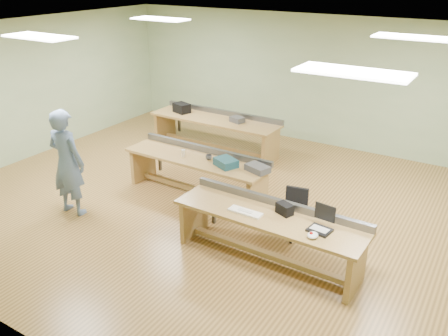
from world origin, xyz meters
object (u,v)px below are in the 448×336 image
(camera_bag, at_px, (285,209))
(parts_bin_teal, at_px, (226,162))
(workbench_front, at_px, (269,226))
(task_chair, at_px, (294,220))
(laptop_base, at_px, (320,230))
(workbench_mid, at_px, (197,167))
(drinks_can, at_px, (183,153))
(workbench_back, at_px, (215,126))
(mug, at_px, (209,157))
(parts_bin_grey, at_px, (258,168))
(person, at_px, (67,162))

(camera_bag, height_order, parts_bin_teal, camera_bag)
(workbench_front, distance_m, task_chair, 0.84)
(workbench_front, xyz_separation_m, laptop_base, (0.77, -0.06, 0.21))
(workbench_mid, xyz_separation_m, drinks_can, (-0.22, -0.11, 0.26))
(camera_bag, distance_m, drinks_can, 2.70)
(workbench_back, height_order, mug, workbench_back)
(camera_bag, distance_m, parts_bin_grey, 1.53)
(mug, bearing_deg, workbench_mid, -177.72)
(task_chair, distance_m, mug, 2.02)
(workbench_front, height_order, parts_bin_grey, same)
(workbench_front, height_order, laptop_base, workbench_front)
(camera_bag, xyz_separation_m, drinks_can, (-2.51, 1.00, -0.01))
(person, xyz_separation_m, laptop_base, (4.35, 0.42, -0.17))
(person, bearing_deg, workbench_front, -176.56)
(person, height_order, task_chair, person)
(workbench_mid, relative_size, drinks_can, 21.46)
(drinks_can, bearing_deg, workbench_front, -25.76)
(workbench_back, xyz_separation_m, laptop_base, (3.88, -3.49, 0.20))
(workbench_mid, bearing_deg, parts_bin_teal, -5.89)
(laptop_base, distance_m, mug, 2.95)
(workbench_front, distance_m, camera_bag, 0.35)
(workbench_mid, height_order, parts_bin_teal, parts_bin_teal)
(person, bearing_deg, drinks_can, -131.70)
(workbench_front, distance_m, workbench_back, 4.63)
(workbench_back, relative_size, laptop_base, 10.49)
(workbench_front, bearing_deg, workbench_back, 133.57)
(workbench_back, relative_size, drinks_can, 23.66)
(workbench_back, distance_m, laptop_base, 5.22)
(workbench_front, xyz_separation_m, drinks_can, (-2.34, 1.13, 0.26))
(workbench_front, distance_m, laptop_base, 0.80)
(laptop_base, relative_size, camera_bag, 1.26)
(workbench_back, height_order, task_chair, workbench_back)
(mug, relative_size, drinks_can, 0.87)
(laptop_base, bearing_deg, camera_bag, 169.66)
(workbench_back, distance_m, parts_bin_grey, 3.14)
(person, xyz_separation_m, task_chair, (3.62, 1.28, -0.64))
(camera_bag, relative_size, drinks_can, 1.79)
(workbench_mid, distance_m, mug, 0.35)
(person, bearing_deg, workbench_mid, -134.36)
(workbench_front, relative_size, drinks_can, 21.51)
(laptop_base, xyz_separation_m, parts_bin_teal, (-2.21, 1.22, 0.05))
(workbench_front, distance_m, drinks_can, 2.61)
(person, bearing_deg, laptop_base, -178.74)
(workbench_mid, bearing_deg, person, -128.88)
(parts_bin_grey, bearing_deg, camera_bag, -47.48)
(mug, distance_m, drinks_can, 0.49)
(camera_bag, relative_size, parts_bin_teal, 0.60)
(workbench_front, xyz_separation_m, workbench_back, (-3.11, 3.43, 0.01))
(camera_bag, bearing_deg, parts_bin_grey, 155.22)
(workbench_back, xyz_separation_m, drinks_can, (0.77, -2.30, 0.25))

